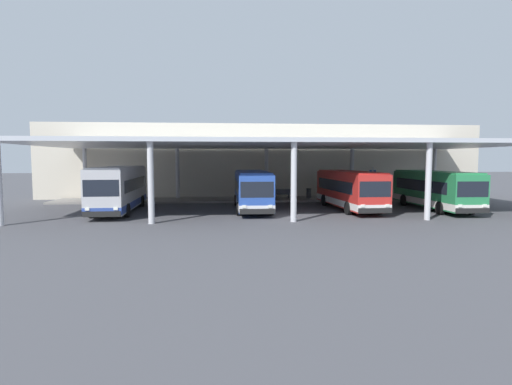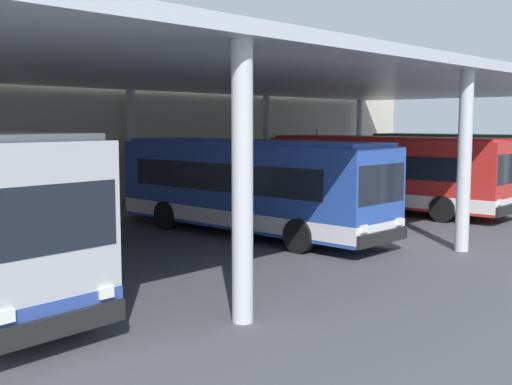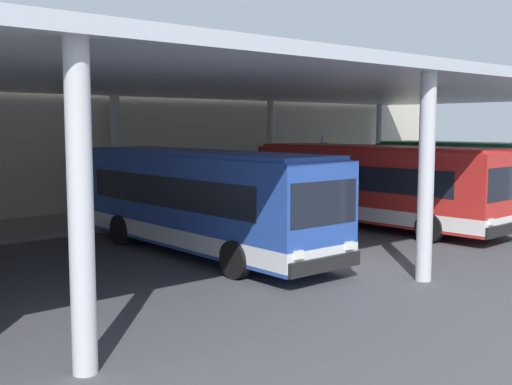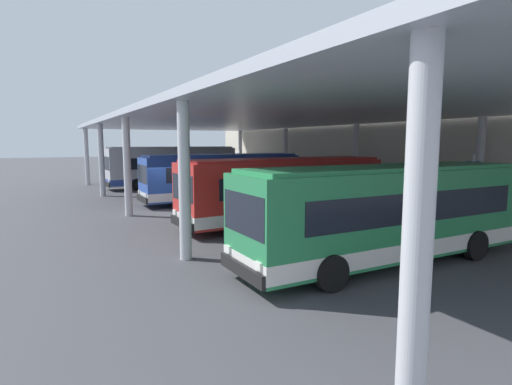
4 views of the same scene
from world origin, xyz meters
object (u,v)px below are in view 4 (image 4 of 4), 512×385
(bus_middle_bay, at_px, (285,190))
(banner_sign, at_px, (472,184))
(bus_nearest_bay, at_px, (173,166))
(bus_far_bay, at_px, (387,213))
(bench_waiting, at_px, (350,191))
(bus_second_bay, at_px, (222,177))
(trash_bin, at_px, (382,195))

(bus_middle_bay, bearing_deg, banner_sign, 56.45)
(bus_nearest_bay, xyz_separation_m, bus_middle_bay, (18.57, -0.21, -0.19))
(bus_far_bay, xyz_separation_m, banner_sign, (-2.23, 7.85, 0.32))
(bus_middle_bay, height_order, bench_waiting, bus_middle_bay)
(bus_middle_bay, xyz_separation_m, banner_sign, (4.79, 7.22, 0.32))
(bus_far_bay, distance_m, banner_sign, 8.16)
(bench_waiting, bearing_deg, bus_second_bay, -115.19)
(banner_sign, bearing_deg, bench_waiting, 174.52)
(bus_second_bay, relative_size, bus_middle_bay, 0.99)
(bus_second_bay, relative_size, bus_far_bay, 1.00)
(bench_waiting, height_order, trash_bin, trash_bin)
(bus_nearest_bay, height_order, trash_bin, bus_nearest_bay)
(bench_waiting, distance_m, trash_bin, 2.79)
(bus_nearest_bay, bearing_deg, bench_waiting, 29.01)
(bus_nearest_bay, relative_size, bench_waiting, 6.34)
(bus_nearest_bay, relative_size, bus_second_bay, 1.08)
(banner_sign, bearing_deg, bus_second_bay, -151.58)
(bus_second_bay, bearing_deg, bus_middle_bay, -2.08)
(bus_middle_bay, bearing_deg, bus_second_bay, 177.92)
(bus_second_bay, xyz_separation_m, bus_far_bay, (15.04, -0.91, 0.00))
(bus_second_bay, distance_m, bus_far_bay, 15.07)
(bus_far_bay, height_order, banner_sign, banner_sign)
(bus_second_bay, height_order, bus_far_bay, same)
(bus_far_bay, xyz_separation_m, bench_waiting, (-11.37, 8.72, -0.99))
(bus_middle_bay, height_order, trash_bin, bus_middle_bay)
(bus_second_bay, height_order, bus_middle_bay, same)
(bus_nearest_bay, height_order, bus_middle_bay, bus_nearest_bay)
(bus_far_bay, bearing_deg, bus_middle_bay, 174.93)
(bus_second_bay, bearing_deg, bench_waiting, 64.81)
(trash_bin, bearing_deg, banner_sign, -8.49)
(bus_second_bay, relative_size, banner_sign, 3.30)
(bus_nearest_bay, distance_m, bus_middle_bay, 18.57)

